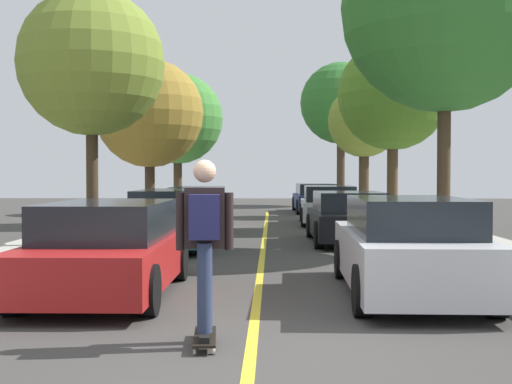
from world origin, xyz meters
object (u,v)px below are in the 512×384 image
parked_car_left_near (173,219)px  street_tree_left_nearest (91,63)px  street_tree_right_near (393,96)px  parked_car_right_near (349,218)px  skateboard (205,337)px  street_tree_left_far (178,119)px  parked_car_right_far (329,205)px  streetlamp (394,129)px  street_tree_right_farthest (341,104)px  street_tree_right_far (364,122)px  skateboarder (205,236)px  parked_car_left_nearest (108,249)px  street_tree_right_nearest (445,9)px  parked_car_left_far (198,207)px  parked_car_right_nearest (407,248)px  parked_car_right_farthest (316,198)px  street_tree_left_near (150,114)px

parked_car_left_near → street_tree_left_nearest: bearing=-155.9°
street_tree_right_near → parked_car_right_near: bearing=-115.7°
skateboard → street_tree_left_far: bearing=98.7°
parked_car_right_far → streetlamp: (1.75, -2.50, 2.43)m
parked_car_right_far → street_tree_right_farthest: 13.72m
street_tree_left_nearest → streetlamp: (7.73, 5.40, -1.12)m
street_tree_right_far → street_tree_right_farthest: size_ratio=0.68×
street_tree_right_near → skateboarder: street_tree_right_near is taller
parked_car_left_nearest → street_tree_right_nearest: bearing=38.7°
street_tree_right_near → skateboarder: (-4.31, -13.67, -2.97)m
parked_car_left_near → street_tree_right_far: (5.98, 10.93, 3.10)m
street_tree_left_far → street_tree_right_nearest: street_tree_right_nearest is taller
parked_car_right_far → skateboard: bearing=-99.2°
parked_car_left_far → street_tree_left_far: (-1.71, 7.47, 3.41)m
parked_car_left_far → parked_car_left_nearest: bearing=-90.0°
parked_car_left_far → parked_car_right_nearest: (4.27, -11.62, 0.02)m
street_tree_right_nearest → skateboarder: street_tree_right_nearest is taller
street_tree_right_far → skateboard: size_ratio=5.97×
street_tree_right_far → parked_car_right_far: bearing=-114.3°
street_tree_left_far → parked_car_left_nearest: bearing=-84.9°
parked_car_left_near → parked_car_right_farthest: bearing=73.1°
street_tree_left_near → street_tree_left_far: bearing=90.0°
streetlamp → skateboarder: bearing=-107.6°
streetlamp → parked_car_right_far: bearing=125.0°
streetlamp → skateboard: size_ratio=5.98×
street_tree_left_near → streetlamp: size_ratio=1.05×
street_tree_right_nearest → parked_car_left_near: bearing=166.3°
parked_car_left_nearest → street_tree_right_near: 12.86m
street_tree_right_farthest → parked_car_right_far: bearing=-97.6°
parked_car_left_near → street_tree_right_nearest: size_ratio=0.62×
parked_car_left_far → parked_car_right_near: (4.27, -4.37, -0.03)m
street_tree_left_nearest → skateboard: (3.37, -8.26, -4.12)m
parked_car_right_nearest → parked_car_left_nearest: bearing=-179.3°
street_tree_right_nearest → streetlamp: street_tree_right_nearest is taller
parked_car_left_nearest → street_tree_left_nearest: bearing=107.3°
parked_car_right_far → street_tree_right_far: size_ratio=0.81×
parked_car_right_nearest → street_tree_left_far: street_tree_left_far is taller
parked_car_left_nearest → street_tree_right_near: bearing=61.1°
parked_car_right_near → skateboard: 10.44m
skateboarder → parked_car_right_far: bearing=80.9°
skateboard → street_tree_right_farthest: bearing=81.5°
parked_car_right_far → street_tree_right_far: (1.71, 3.79, 3.11)m
parked_car_right_nearest → parked_car_right_far: parked_car_right_nearest is taller
parked_car_right_near → parked_car_right_farthest: parked_car_right_farthest is taller
parked_car_right_farthest → skateboarder: bearing=-96.4°
parked_car_right_nearest → street_tree_left_far: size_ratio=0.75×
street_tree_right_far → parked_car_left_near: bearing=-118.7°
parked_car_left_near → street_tree_left_near: street_tree_left_near is taller
parked_car_left_nearest → parked_car_right_far: 14.05m
parked_car_left_near → street_tree_right_near: bearing=37.6°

